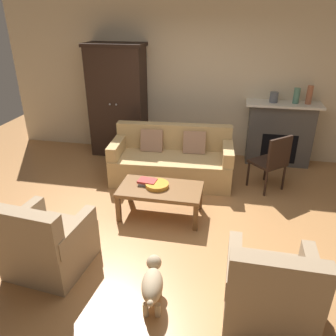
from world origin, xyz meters
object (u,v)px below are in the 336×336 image
(mantel_vase_slate, at_px, (274,97))
(mantel_vase_terracotta, at_px, (309,95))
(armoire, at_px, (118,101))
(armchair_near_left, at_px, (47,244))
(side_chair_wooden, at_px, (272,160))
(armchair_near_right, at_px, (270,291))
(couch, at_px, (172,161))
(book_stack, at_px, (148,182))
(dog, at_px, (153,283))
(coffee_table, at_px, (160,191))
(mantel_vase_jade, at_px, (297,96))
(fireplace, at_px, (279,133))
(fruit_bowl, at_px, (157,185))

(mantel_vase_slate, height_order, mantel_vase_terracotta, mantel_vase_terracotta)
(armoire, relative_size, armchair_near_left, 2.32)
(mantel_vase_slate, distance_m, side_chair_wooden, 1.28)
(armchair_near_right, bearing_deg, mantel_vase_terracotta, 77.67)
(armoire, bearing_deg, couch, -38.09)
(book_stack, bearing_deg, dog, -74.35)
(mantel_vase_terracotta, xyz_separation_m, armchair_near_right, (-0.78, -3.56, -0.96))
(armchair_near_right, xyz_separation_m, side_chair_wooden, (0.20, 2.48, 0.20))
(side_chair_wooden, relative_size, dog, 1.58)
(coffee_table, bearing_deg, dog, -80.47)
(mantel_vase_jade, relative_size, dog, 0.45)
(coffee_table, bearing_deg, armoire, 121.47)
(mantel_vase_terracotta, bearing_deg, armchair_near_right, -102.33)
(mantel_vase_jade, distance_m, side_chair_wooden, 1.36)
(side_chair_wooden, bearing_deg, book_stack, -150.77)
(coffee_table, height_order, armchair_near_left, armchair_near_left)
(book_stack, bearing_deg, fireplace, 47.14)
(side_chair_wooden, bearing_deg, dog, -116.46)
(mantel_vase_jade, xyz_separation_m, dog, (-1.63, -3.60, -1.00))
(couch, height_order, armchair_near_right, armchair_near_right)
(mantel_vase_jade, bearing_deg, coffee_table, -132.10)
(mantel_vase_slate, xyz_separation_m, dog, (-1.27, -3.60, -0.96))
(couch, xyz_separation_m, side_chair_wooden, (1.55, -0.08, 0.19))
(armoire, relative_size, dog, 3.58)
(fireplace, height_order, mantel_vase_jade, mantel_vase_jade)
(armoire, height_order, side_chair_wooden, armoire)
(armchair_near_right, bearing_deg, armchair_near_left, 174.55)
(coffee_table, relative_size, fruit_bowl, 3.52)
(mantel_vase_slate, bearing_deg, armoire, -178.76)
(mantel_vase_terracotta, bearing_deg, coffee_table, -134.98)
(fireplace, relative_size, mantel_vase_terracotta, 4.12)
(fruit_bowl, xyz_separation_m, armchair_near_right, (1.36, -1.49, -0.13))
(armchair_near_right, distance_m, dog, 1.06)
(couch, bearing_deg, armoire, 141.91)
(book_stack, bearing_deg, coffee_table, -19.18)
(couch, bearing_deg, mantel_vase_terracotta, 25.00)
(side_chair_wooden, bearing_deg, fruit_bowl, -147.43)
(armchair_near_right, bearing_deg, dog, -178.10)
(couch, height_order, book_stack, couch)
(armoire, distance_m, armchair_near_right, 4.39)
(mantel_vase_slate, bearing_deg, fruit_bowl, -127.29)
(book_stack, bearing_deg, fruit_bowl, -18.42)
(fireplace, xyz_separation_m, fruit_bowl, (-1.76, -2.09, -0.12))
(book_stack, xyz_separation_m, dog, (0.44, -1.57, -0.21))
(couch, height_order, armchair_near_left, armchair_near_left)
(couch, relative_size, mantel_vase_slate, 11.09)
(coffee_table, xyz_separation_m, book_stack, (-0.19, 0.07, 0.09))
(mantel_vase_slate, relative_size, dog, 0.31)
(fruit_bowl, relative_size, mantel_vase_jade, 1.21)
(fireplace, height_order, mantel_vase_terracotta, mantel_vase_terracotta)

